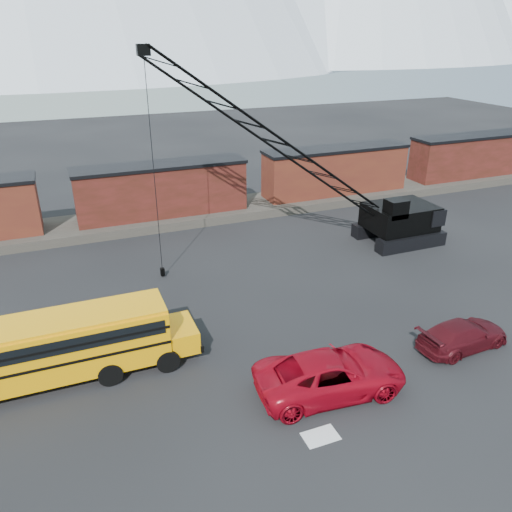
{
  "coord_description": "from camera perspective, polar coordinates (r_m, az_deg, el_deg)",
  "views": [
    {
      "loc": [
        -7.36,
        -16.83,
        14.54
      ],
      "look_at": [
        2.04,
        6.66,
        3.0
      ],
      "focal_mm": 35.0,
      "sensor_mm": 36.0,
      "label": 1
    }
  ],
  "objects": [
    {
      "name": "gravel_berm",
      "position": [
        41.99,
        -10.44,
        4.35
      ],
      "size": [
        120.0,
        5.0,
        0.7
      ],
      "primitive_type": "cube",
      "color": "#49423B",
      "rests_on": "ground"
    },
    {
      "name": "maroon_suv",
      "position": [
        27.05,
        22.58,
        -8.33
      ],
      "size": [
        5.08,
        2.35,
        1.44
      ],
      "primitive_type": "imported",
      "rotation": [
        0.0,
        0.0,
        1.64
      ],
      "color": "#430C12",
      "rests_on": "ground"
    },
    {
      "name": "ground",
      "position": [
        23.42,
        1.46,
        -13.86
      ],
      "size": [
        160.0,
        160.0,
        0.0
      ],
      "primitive_type": "plane",
      "color": "black",
      "rests_on": "ground"
    },
    {
      "name": "snow_patch",
      "position": [
        20.91,
        7.39,
        -19.74
      ],
      "size": [
        1.4,
        0.9,
        0.02
      ],
      "primitive_type": "cube",
      "color": "silver",
      "rests_on": "ground"
    },
    {
      "name": "boxcar_east_far",
      "position": [
        56.53,
        23.45,
        10.51
      ],
      "size": [
        13.7,
        3.1,
        4.17
      ],
      "color": "#581B18",
      "rests_on": "gravel_berm"
    },
    {
      "name": "boxcar_east_near",
      "position": [
        46.82,
        9.06,
        9.65
      ],
      "size": [
        13.7,
        3.1,
        4.17
      ],
      "color": "#4A1A15",
      "rests_on": "gravel_berm"
    },
    {
      "name": "red_pickup",
      "position": [
        22.44,
        8.52,
        -13.16
      ],
      "size": [
        6.88,
        3.63,
        1.85
      ],
      "primitive_type": "imported",
      "rotation": [
        0.0,
        0.0,
        1.48
      ],
      "color": "maroon",
      "rests_on": "ground"
    },
    {
      "name": "crawler_crane",
      "position": [
        32.98,
        5.02,
        11.22
      ],
      "size": [
        20.96,
        4.2,
        14.03
      ],
      "color": "black",
      "rests_on": "ground"
    },
    {
      "name": "school_bus",
      "position": [
        23.97,
        -21.43,
        -9.54
      ],
      "size": [
        11.65,
        2.65,
        3.19
      ],
      "color": "orange",
      "rests_on": "ground"
    },
    {
      "name": "boxcar_mid",
      "position": [
        41.24,
        -10.7,
        7.49
      ],
      "size": [
        13.7,
        3.1,
        4.17
      ],
      "color": "#581B18",
      "rests_on": "gravel_berm"
    }
  ]
}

